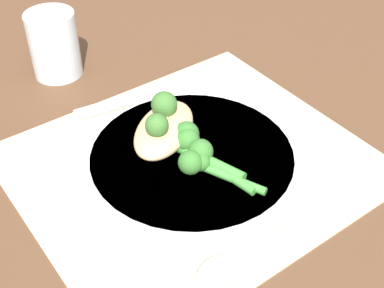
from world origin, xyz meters
name	(u,v)px	position (x,y,z in m)	size (l,w,h in m)	color
ground_plane	(192,165)	(0.00, 0.00, 0.00)	(3.00, 3.00, 0.00)	brown
placemat	(192,163)	(0.00, 0.00, 0.00)	(0.40, 0.36, 0.00)	beige
plate	(192,157)	(0.00, 0.00, 0.01)	(0.25, 0.25, 0.01)	white
chicken_fillet	(164,129)	(-0.01, 0.04, 0.03)	(0.13, 0.12, 0.03)	tan
pesto_dollop_primary	(163,105)	(0.00, 0.06, 0.06)	(0.03, 0.03, 0.03)	#3D702D
pesto_dollop_secondary	(157,125)	(-0.03, 0.03, 0.06)	(0.03, 0.03, 0.03)	#3D702D
broccoli_stalk_rear	(174,139)	(-0.01, 0.02, 0.03)	(0.06, 0.14, 0.03)	green
broccoli_stalk_right	(191,142)	(0.00, 0.00, 0.03)	(0.04, 0.13, 0.03)	green
broccoli_stalk_left	(200,160)	(-0.01, -0.03, 0.03)	(0.06, 0.10, 0.03)	green
knife	(139,97)	(0.02, 0.15, 0.01)	(0.18, 0.04, 0.01)	silver
spoon	(236,260)	(-0.05, -0.15, 0.01)	(0.18, 0.03, 0.01)	silver
water_glass	(54,45)	(-0.04, 0.28, 0.05)	(0.07, 0.07, 0.10)	silver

